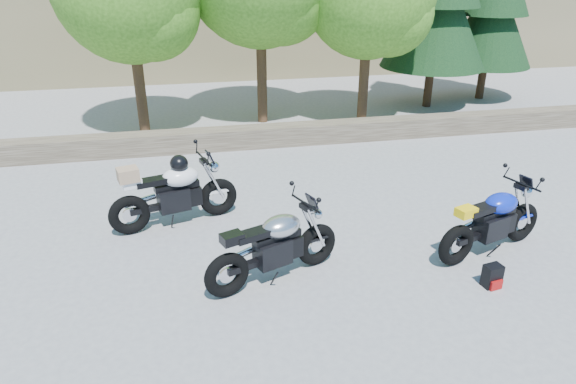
% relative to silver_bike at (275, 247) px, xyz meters
% --- Properties ---
extents(ground, '(90.00, 90.00, 0.00)m').
position_rel_silver_bike_xyz_m(ground, '(0.28, 0.37, -0.54)').
color(ground, slate).
rests_on(ground, ground).
extents(stone_wall, '(22.00, 0.55, 0.50)m').
position_rel_silver_bike_xyz_m(stone_wall, '(0.28, 5.87, -0.29)').
color(stone_wall, '#473D2F').
rests_on(stone_wall, ground).
extents(silver_bike, '(2.12, 1.01, 1.11)m').
position_rel_silver_bike_xyz_m(silver_bike, '(0.00, 0.00, 0.00)').
color(silver_bike, black).
rests_on(silver_bike, ground).
extents(white_bike, '(2.27, 0.90, 1.28)m').
position_rel_silver_bike_xyz_m(white_bike, '(-1.42, 2.05, 0.09)').
color(white_bike, black).
rests_on(white_bike, ground).
extents(blue_bike, '(2.13, 0.92, 1.10)m').
position_rel_silver_bike_xyz_m(blue_bike, '(3.52, 0.07, -0.01)').
color(blue_bike, black).
rests_on(blue_bike, ground).
extents(backpack, '(0.28, 0.25, 0.34)m').
position_rel_silver_bike_xyz_m(backpack, '(3.03, -0.82, -0.37)').
color(backpack, black).
rests_on(backpack, ground).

